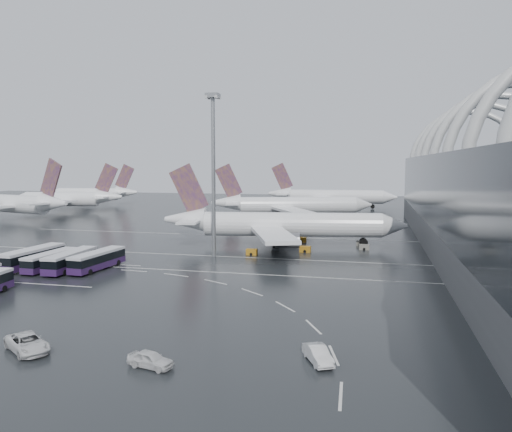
% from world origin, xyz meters
% --- Properties ---
extents(ground, '(420.00, 420.00, 0.00)m').
position_xyz_m(ground, '(0.00, 0.00, 0.00)').
color(ground, black).
rests_on(ground, ground).
extents(lane_marking_near, '(120.00, 0.25, 0.01)m').
position_xyz_m(lane_marking_near, '(0.00, -2.00, 0.01)').
color(lane_marking_near, silver).
rests_on(lane_marking_near, ground).
extents(lane_marking_mid, '(120.00, 0.25, 0.01)m').
position_xyz_m(lane_marking_mid, '(0.00, 12.00, 0.01)').
color(lane_marking_mid, silver).
rests_on(lane_marking_mid, ground).
extents(lane_marking_far, '(120.00, 0.25, 0.01)m').
position_xyz_m(lane_marking_far, '(0.00, 40.00, 0.01)').
color(lane_marking_far, silver).
rests_on(lane_marking_far, ground).
extents(bus_bay_line_south, '(28.00, 0.25, 0.01)m').
position_xyz_m(bus_bay_line_south, '(-24.00, -16.00, 0.01)').
color(bus_bay_line_south, silver).
rests_on(bus_bay_line_south, ground).
extents(bus_bay_line_north, '(28.00, 0.25, 0.01)m').
position_xyz_m(bus_bay_line_north, '(-24.00, 0.00, 0.01)').
color(bus_bay_line_north, silver).
rests_on(bus_bay_line_north, ground).
extents(airliner_main, '(53.90, 46.81, 18.26)m').
position_xyz_m(airliner_main, '(10.19, 27.55, 4.57)').
color(airliner_main, white).
rests_on(airliner_main, ground).
extents(airliner_gate_b, '(51.69, 45.86, 18.27)m').
position_xyz_m(airliner_gate_b, '(3.93, 79.07, 4.57)').
color(airliner_gate_b, white).
rests_on(airliner_gate_b, ground).
extents(airliner_gate_c, '(52.05, 48.16, 18.59)m').
position_xyz_m(airliner_gate_c, '(12.92, 124.03, 4.65)').
color(airliner_gate_c, white).
rests_on(airliner_gate_c, ground).
extents(jet_remote_west, '(45.35, 36.80, 19.91)m').
position_xyz_m(jet_remote_west, '(-81.07, 58.05, 5.14)').
color(jet_remote_west, white).
rests_on(jet_remote_west, ground).
extents(jet_remote_mid, '(42.24, 34.20, 18.43)m').
position_xyz_m(jet_remote_mid, '(-82.00, 86.83, 4.76)').
color(jet_remote_mid, white).
rests_on(jet_remote_mid, ground).
extents(jet_remote_far, '(41.57, 33.58, 18.08)m').
position_xyz_m(jet_remote_far, '(-90.74, 118.75, 4.67)').
color(jet_remote_far, white).
rests_on(jet_remote_far, ground).
extents(bus_row_near_a, '(3.93, 13.91, 3.38)m').
position_xyz_m(bus_row_near_a, '(-27.77, -5.64, 1.86)').
color(bus_row_near_a, '#321543').
rests_on(bus_row_near_a, ground).
extents(bus_row_near_b, '(3.17, 12.06, 2.95)m').
position_xyz_m(bus_row_near_b, '(-23.81, -6.25, 1.62)').
color(bus_row_near_b, '#321543').
rests_on(bus_row_near_b, ground).
extents(bus_row_near_c, '(3.39, 13.02, 3.18)m').
position_xyz_m(bus_row_near_c, '(-19.97, -6.07, 1.75)').
color(bus_row_near_c, '#321543').
rests_on(bus_row_near_c, ground).
extents(bus_row_near_d, '(3.89, 13.01, 3.16)m').
position_xyz_m(bus_row_near_d, '(-15.73, -4.60, 1.73)').
color(bus_row_near_d, '#321543').
rests_on(bus_row_near_d, ground).
extents(van_curve_a, '(6.60, 5.72, 1.69)m').
position_xyz_m(van_curve_a, '(-2.22, -40.15, 0.84)').
color(van_curve_a, silver).
rests_on(van_curve_a, ground).
extents(van_curve_b, '(4.63, 2.65, 1.49)m').
position_xyz_m(van_curve_b, '(11.05, -40.93, 0.74)').
color(van_curve_b, silver).
rests_on(van_curve_b, ground).
extents(van_curve_c, '(3.49, 4.86, 1.52)m').
position_xyz_m(van_curve_c, '(25.51, -36.38, 0.76)').
color(van_curve_c, silver).
rests_on(van_curve_c, ground).
extents(floodlight_mast, '(2.42, 2.42, 31.53)m').
position_xyz_m(floodlight_mast, '(-0.09, 11.96, 19.83)').
color(floodlight_mast, gray).
rests_on(floodlight_mast, ground).
extents(gse_cart_belly_a, '(2.26, 1.33, 1.23)m').
position_xyz_m(gse_cart_belly_a, '(16.82, 20.48, 0.62)').
color(gse_cart_belly_a, '#A97016').
rests_on(gse_cart_belly_a, ground).
extents(gse_cart_belly_b, '(1.97, 1.17, 1.08)m').
position_xyz_m(gse_cart_belly_b, '(27.82, 31.39, 0.54)').
color(gse_cart_belly_b, slate).
rests_on(gse_cart_belly_b, ground).
extents(gse_cart_belly_c, '(2.16, 1.28, 1.18)m').
position_xyz_m(gse_cart_belly_c, '(6.81, 14.98, 0.59)').
color(gse_cart_belly_c, '#A97016').
rests_on(gse_cart_belly_c, ground).
extents(gse_cart_belly_d, '(2.08, 1.23, 1.13)m').
position_xyz_m(gse_cart_belly_d, '(28.64, 26.06, 0.57)').
color(gse_cart_belly_d, slate).
rests_on(gse_cart_belly_d, ground).
extents(gse_cart_belly_e, '(2.10, 1.24, 1.14)m').
position_xyz_m(gse_cart_belly_e, '(14.31, 33.49, 0.57)').
color(gse_cart_belly_e, '#A97016').
rests_on(gse_cart_belly_e, ground).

